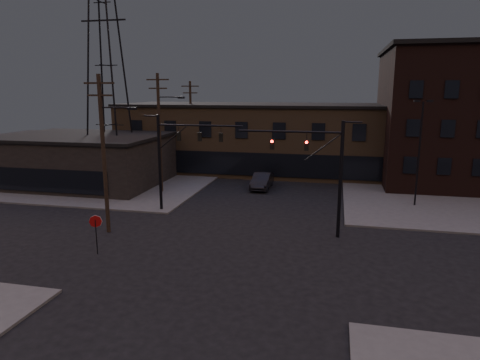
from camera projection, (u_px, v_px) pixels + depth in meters
name	position (u px, v px, depth m)	size (l,w,h in m)	color
ground	(231.00, 253.00, 26.62)	(140.00, 140.00, 0.00)	black
sidewalk_nw	(100.00, 172.00, 52.35)	(30.00, 30.00, 0.15)	#474744
building_row	(285.00, 139.00, 52.52)	(40.00, 12.00, 8.00)	brown
building_left	(85.00, 161.00, 45.70)	(16.00, 12.00, 5.00)	black
traffic_signal_near	(324.00, 166.00, 28.74)	(7.12, 0.24, 8.00)	black
traffic_signal_far	(174.00, 152.00, 34.67)	(7.12, 0.24, 8.00)	black
stop_sign	(96.00, 225.00, 26.08)	(0.72, 0.33, 2.48)	black
utility_pole_near	(104.00, 151.00, 29.36)	(3.70, 0.28, 11.00)	black
utility_pole_mid	(160.00, 131.00, 40.97)	(3.70, 0.28, 11.50)	black
utility_pole_far	(191.00, 124.00, 52.72)	(2.20, 0.28, 11.00)	black
transmission_tower	(106.00, 65.00, 45.11)	(7.00, 7.00, 25.00)	black
lot_light_a	(420.00, 144.00, 36.04)	(1.50, 0.28, 9.14)	black
lot_light_b	(479.00, 139.00, 39.52)	(1.50, 0.28, 9.14)	black
parked_car_lot_a	(463.00, 186.00, 41.54)	(1.56, 3.87, 1.32)	black
parked_car_lot_b	(422.00, 179.00, 44.55)	(2.01, 4.95, 1.44)	#BCBBBE
car_crossing	(262.00, 181.00, 43.92)	(1.72, 4.93, 1.63)	black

